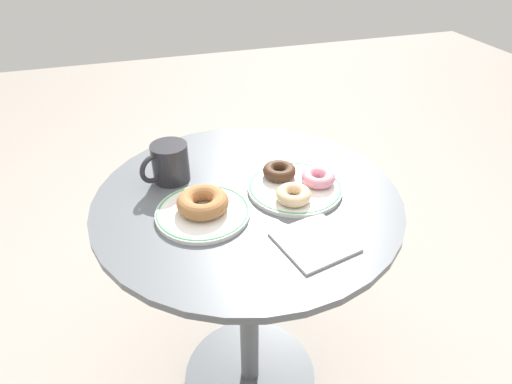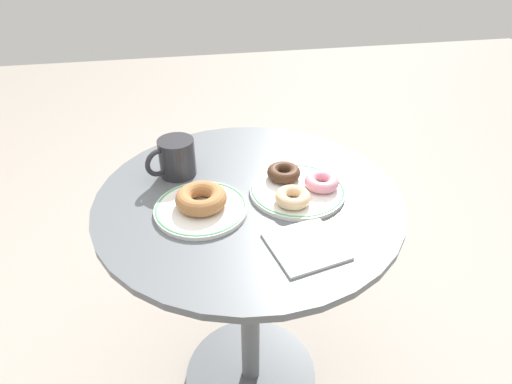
{
  "view_description": "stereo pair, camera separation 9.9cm",
  "coord_description": "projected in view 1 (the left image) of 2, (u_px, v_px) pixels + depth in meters",
  "views": [
    {
      "loc": [
        -0.23,
        -0.8,
        1.32
      ],
      "look_at": [
        0.01,
        -0.03,
        0.76
      ],
      "focal_mm": 30.48,
      "sensor_mm": 36.0,
      "label": 1
    },
    {
      "loc": [
        -0.13,
        -0.83,
        1.32
      ],
      "look_at": [
        0.01,
        -0.03,
        0.76
      ],
      "focal_mm": 30.48,
      "sensor_mm": 36.0,
      "label": 2
    }
  ],
  "objects": [
    {
      "name": "donut_chocolate",
      "position": [
        279.0,
        171.0,
        1.06
      ],
      "size": [
        0.09,
        0.09,
        0.03
      ],
      "primitive_type": "torus",
      "rotation": [
        0.0,
        0.0,
        4.8
      ],
      "color": "#422819",
      "rests_on": "plate_right"
    },
    {
      "name": "cafe_table",
      "position": [
        249.0,
        273.0,
        1.16
      ],
      "size": [
        0.72,
        0.72,
        0.73
      ],
      "color": "#565B60",
      "rests_on": "ground"
    },
    {
      "name": "donut_cinnamon",
      "position": [
        203.0,
        202.0,
        0.94
      ],
      "size": [
        0.15,
        0.15,
        0.04
      ],
      "primitive_type": "torus",
      "rotation": [
        0.0,
        0.0,
        2.71
      ],
      "color": "#A36B3D",
      "rests_on": "plate_left"
    },
    {
      "name": "donut_pink_frosted",
      "position": [
        318.0,
        177.0,
        1.03
      ],
      "size": [
        0.11,
        0.11,
        0.03
      ],
      "primitive_type": "torus",
      "rotation": [
        0.0,
        0.0,
        5.71
      ],
      "color": "pink",
      "rests_on": "plate_right"
    },
    {
      "name": "ground_plane",
      "position": [
        250.0,
        379.0,
        1.44
      ],
      "size": [
        7.0,
        7.0,
        0.02
      ],
      "primitive_type": "cube",
      "color": "#9E9389"
    },
    {
      "name": "donut_glazed",
      "position": [
        293.0,
        195.0,
        0.97
      ],
      "size": [
        0.1,
        0.1,
        0.03
      ],
      "primitive_type": "torus",
      "rotation": [
        0.0,
        0.0,
        5.01
      ],
      "color": "#E0B789",
      "rests_on": "plate_right"
    },
    {
      "name": "paper_napkin",
      "position": [
        314.0,
        241.0,
        0.88
      ],
      "size": [
        0.16,
        0.16,
        0.01
      ],
      "primitive_type": "cube",
      "rotation": [
        0.0,
        0.0,
        0.22
      ],
      "color": "white",
      "rests_on": "cafe_table"
    },
    {
      "name": "coffee_mug",
      "position": [
        169.0,
        163.0,
        1.05
      ],
      "size": [
        0.12,
        0.09,
        0.09
      ],
      "color": "#28282D",
      "rests_on": "cafe_table"
    },
    {
      "name": "plate_left",
      "position": [
        203.0,
        212.0,
        0.95
      ],
      "size": [
        0.21,
        0.21,
        0.01
      ],
      "color": "white",
      "rests_on": "cafe_table"
    },
    {
      "name": "plate_right",
      "position": [
        295.0,
        187.0,
        1.03
      ],
      "size": [
        0.22,
        0.22,
        0.01
      ],
      "color": "white",
      "rests_on": "cafe_table"
    }
  ]
}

